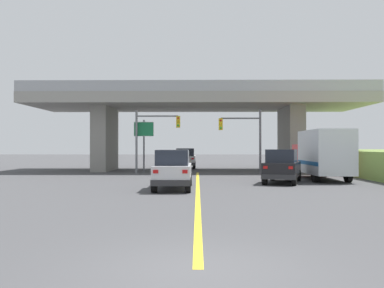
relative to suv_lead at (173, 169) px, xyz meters
The scene contains 10 objects.
ground 16.82m from the suv_lead, 85.68° to the left, with size 160.00×160.00×0.00m, color #424244.
overpass_bridge 17.36m from the suv_lead, 85.68° to the left, with size 29.84×9.39×7.58m.
lane_divider_stripe 1.62m from the suv_lead, ahead, with size 0.20×27.51×0.01m, color yellow.
suv_lead is the anchor object (origin of this frame).
suv_crossing 7.36m from the suv_lead, 30.34° to the left, with size 3.14×4.83×2.02m.
box_truck 11.26m from the suv_lead, 32.80° to the left, with size 2.33×6.98×3.24m.
sedan_oncoming 20.89m from the suv_lead, 89.92° to the left, with size 2.04×4.69×2.02m.
traffic_signal_nearside 13.74m from the suv_lead, 67.61° to the left, with size 3.47×0.36×5.23m.
traffic_signal_farside 13.58m from the suv_lead, 100.92° to the left, with size 3.73×0.36×5.26m.
highway_sign 14.07m from the suv_lead, 103.61° to the left, with size 1.68×0.17×4.44m.
Camera 1 is at (-0.01, -7.29, 2.17)m, focal length 38.60 mm.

